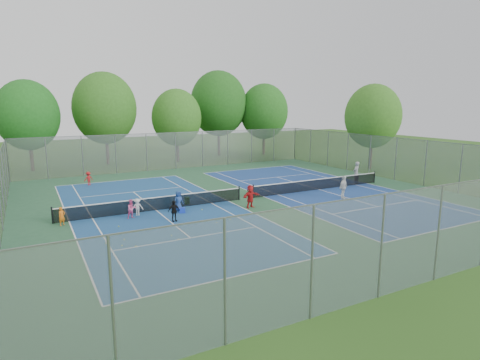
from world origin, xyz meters
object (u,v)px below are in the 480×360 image
net_left (156,204)px  ball_crate (182,210)px  ball_hopper (187,201)px  instructor (356,173)px  net_right (319,184)px

net_left → ball_crate: bearing=-44.9°
net_left → ball_crate: net_left is taller
net_left → ball_hopper: (2.48, 0.62, -0.19)m
ball_crate → ball_hopper: ball_hopper is taller
ball_crate → instructor: (17.10, 1.74, 0.84)m
ball_hopper → instructor: (16.00, -0.26, 0.75)m
net_right → instructor: instructor is taller
ball_crate → ball_hopper: 2.28m
net_left → instructor: 18.48m
ball_crate → ball_hopper: bearing=61.1°
net_left → ball_crate: 1.96m
ball_crate → net_right: bearing=6.2°
net_left → instructor: instructor is taller
net_left → net_right: (14.00, 0.00, 0.00)m
net_right → ball_hopper: size_ratio=24.22×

